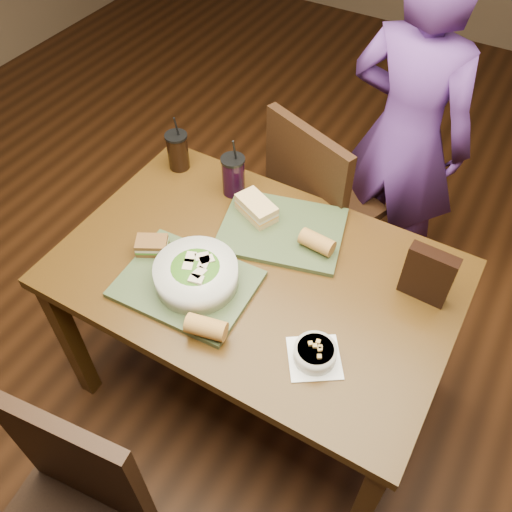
% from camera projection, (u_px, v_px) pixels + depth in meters
% --- Properties ---
extents(ground, '(6.00, 6.00, 0.00)m').
position_uv_depth(ground, '(256.00, 381.00, 2.35)').
color(ground, '#381C0B').
rests_on(ground, ground).
extents(dining_table, '(1.30, 0.85, 0.75)m').
position_uv_depth(dining_table, '(256.00, 287.00, 1.85)').
color(dining_table, '#41290D').
rests_on(dining_table, ground).
extents(chair_far, '(0.55, 0.56, 0.98)m').
position_uv_depth(chair_far, '(313.00, 203.00, 2.30)').
color(chair_far, black).
rests_on(chair_far, ground).
extents(diner, '(0.60, 0.43, 1.52)m').
position_uv_depth(diner, '(405.00, 137.00, 2.25)').
color(diner, '#582D7D').
rests_on(diner, ground).
extents(tray_near, '(0.43, 0.34, 0.02)m').
position_uv_depth(tray_near, '(187.00, 284.00, 1.74)').
color(tray_near, '#344225').
rests_on(tray_near, dining_table).
extents(tray_far, '(0.49, 0.42, 0.02)m').
position_uv_depth(tray_far, '(282.00, 230.00, 1.90)').
color(tray_far, '#344225').
rests_on(tray_far, dining_table).
extents(salad_bowl, '(0.26, 0.26, 0.09)m').
position_uv_depth(salad_bowl, '(196.00, 273.00, 1.69)').
color(salad_bowl, silver).
rests_on(salad_bowl, tray_near).
extents(soup_bowl, '(0.21, 0.21, 0.06)m').
position_uv_depth(soup_bowl, '(315.00, 353.00, 1.54)').
color(soup_bowl, white).
rests_on(soup_bowl, dining_table).
extents(sandwich_near, '(0.12, 0.11, 0.05)m').
position_uv_depth(sandwich_near, '(152.00, 245.00, 1.80)').
color(sandwich_near, '#593819').
rests_on(sandwich_near, tray_near).
extents(sandwich_far, '(0.17, 0.14, 0.06)m').
position_uv_depth(sandwich_far, '(256.00, 208.00, 1.91)').
color(sandwich_far, tan).
rests_on(sandwich_far, tray_far).
extents(baguette_near, '(0.13, 0.09, 0.06)m').
position_uv_depth(baguette_near, '(206.00, 327.00, 1.58)').
color(baguette_near, '#AD7533').
rests_on(baguette_near, tray_near).
extents(baguette_far, '(0.12, 0.07, 0.06)m').
position_uv_depth(baguette_far, '(317.00, 242.00, 1.80)').
color(baguette_far, '#AD7533').
rests_on(baguette_far, tray_far).
extents(cup_cola, '(0.09, 0.09, 0.23)m').
position_uv_depth(cup_cola, '(178.00, 151.00, 2.08)').
color(cup_cola, black).
rests_on(cup_cola, dining_table).
extents(cup_berry, '(0.09, 0.09, 0.24)m').
position_uv_depth(cup_berry, '(233.00, 175.00, 1.98)').
color(cup_berry, black).
rests_on(cup_berry, dining_table).
extents(chip_bag, '(0.15, 0.05, 0.20)m').
position_uv_depth(chip_bag, '(428.00, 275.00, 1.64)').
color(chip_bag, black).
rests_on(chip_bag, dining_table).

